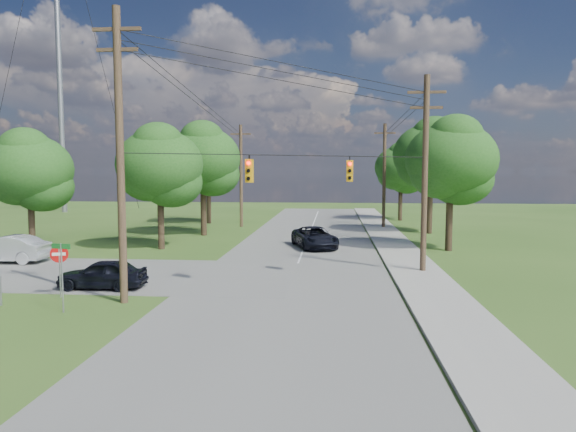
# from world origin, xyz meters

# --- Properties ---
(ground) EXTENTS (140.00, 140.00, 0.00)m
(ground) POSITION_xyz_m (0.00, 0.00, 0.00)
(ground) COLOR #32551C
(ground) RESTS_ON ground
(main_road) EXTENTS (10.00, 100.00, 0.03)m
(main_road) POSITION_xyz_m (2.00, 5.00, 0.01)
(main_road) COLOR gray
(main_road) RESTS_ON ground
(sidewalk_east) EXTENTS (2.60, 100.00, 0.12)m
(sidewalk_east) POSITION_xyz_m (8.70, 5.00, 0.06)
(sidewalk_east) COLOR #9F9D95
(sidewalk_east) RESTS_ON ground
(pole_sw) EXTENTS (2.00, 0.32, 12.00)m
(pole_sw) POSITION_xyz_m (-4.60, 0.40, 6.23)
(pole_sw) COLOR brown
(pole_sw) RESTS_ON ground
(pole_ne) EXTENTS (2.00, 0.32, 10.50)m
(pole_ne) POSITION_xyz_m (8.90, 8.00, 5.47)
(pole_ne) COLOR brown
(pole_ne) RESTS_ON ground
(pole_north_e) EXTENTS (2.00, 0.32, 10.00)m
(pole_north_e) POSITION_xyz_m (8.90, 30.00, 5.13)
(pole_north_e) COLOR brown
(pole_north_e) RESTS_ON ground
(pole_north_w) EXTENTS (2.00, 0.32, 10.00)m
(pole_north_w) POSITION_xyz_m (-5.00, 30.00, 5.13)
(pole_north_w) COLOR brown
(pole_north_w) RESTS_ON ground
(power_lines) EXTENTS (13.93, 29.62, 4.93)m
(power_lines) POSITION_xyz_m (1.50, 11.54, 9.15)
(power_lines) COLOR black
(power_lines) RESTS_ON ground
(traffic_signals) EXTENTS (4.91, 3.27, 1.05)m
(traffic_signals) POSITION_xyz_m (2.55, 4.43, 5.50)
(traffic_signals) COLOR #E9A20D
(traffic_signals) RESTS_ON ground
(radio_mast) EXTENTS (0.70, 0.70, 45.00)m
(radio_mast) POSITION_xyz_m (-32.00, 46.00, 22.50)
(radio_mast) COLOR gray
(radio_mast) RESTS_ON ground
(tree_w_near) EXTENTS (6.00, 6.00, 8.40)m
(tree_w_near) POSITION_xyz_m (-8.00, 15.00, 5.92)
(tree_w_near) COLOR #402D20
(tree_w_near) RESTS_ON ground
(tree_w_mid) EXTENTS (6.40, 6.40, 9.22)m
(tree_w_mid) POSITION_xyz_m (-7.00, 23.00, 6.58)
(tree_w_mid) COLOR #402D20
(tree_w_mid) RESTS_ON ground
(tree_w_far) EXTENTS (6.00, 6.00, 8.73)m
(tree_w_far) POSITION_xyz_m (-9.00, 33.00, 6.25)
(tree_w_far) COLOR #402D20
(tree_w_far) RESTS_ON ground
(tree_e_near) EXTENTS (6.20, 6.20, 8.81)m
(tree_e_near) POSITION_xyz_m (12.00, 16.00, 6.25)
(tree_e_near) COLOR #402D20
(tree_e_near) RESTS_ON ground
(tree_e_mid) EXTENTS (6.60, 6.60, 9.64)m
(tree_e_mid) POSITION_xyz_m (12.50, 26.00, 6.91)
(tree_e_mid) COLOR #402D20
(tree_e_mid) RESTS_ON ground
(tree_e_far) EXTENTS (5.80, 5.80, 8.32)m
(tree_e_far) POSITION_xyz_m (11.50, 38.00, 5.92)
(tree_e_far) COLOR #402D20
(tree_e_far) RESTS_ON ground
(tree_cross_n) EXTENTS (5.60, 5.60, 7.91)m
(tree_cross_n) POSITION_xyz_m (-16.00, 12.50, 5.59)
(tree_cross_n) COLOR #402D20
(tree_cross_n) RESTS_ON ground
(car_cross_dark) EXTENTS (4.05, 1.72, 1.36)m
(car_cross_dark) POSITION_xyz_m (-6.59, 2.70, 0.72)
(car_cross_dark) COLOR black
(car_cross_dark) RESTS_ON cross_road
(car_cross_silver) EXTENTS (4.95, 1.84, 1.62)m
(car_cross_silver) POSITION_xyz_m (-15.37, 8.75, 0.84)
(car_cross_silver) COLOR silver
(car_cross_silver) RESTS_ON cross_road
(car_main_north) EXTENTS (3.90, 5.80, 1.48)m
(car_main_north) POSITION_xyz_m (2.75, 16.44, 0.77)
(car_main_north) COLOR black
(car_main_north) RESTS_ON main_road
(do_not_enter_sign) EXTENTS (0.74, 0.25, 2.28)m
(do_not_enter_sign) POSITION_xyz_m (-7.70, 1.00, 1.67)
(do_not_enter_sign) COLOR gray
(do_not_enter_sign) RESTS_ON ground
(street_name_sign) EXTENTS (0.81, 0.15, 2.70)m
(street_name_sign) POSITION_xyz_m (-6.32, -1.30, 1.72)
(street_name_sign) COLOR gray
(street_name_sign) RESTS_ON ground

